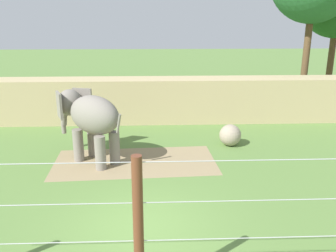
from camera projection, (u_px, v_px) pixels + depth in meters
The scene contains 6 objects.
ground_plane at pixel (141, 226), 10.04m from camera, with size 120.00×120.00×0.00m, color #5B7F3D.
dirt_patch at pixel (135, 162), 14.53m from camera, with size 6.52×3.19×0.01m, color #937F5B.
embankment_wall at pixel (146, 100), 19.98m from camera, with size 36.00×1.80×2.42m, color tan.
elephant at pixel (90, 117), 14.18m from camera, with size 3.23×3.07×2.80m.
enrichment_ball at pixel (230, 135), 16.29m from camera, with size 0.99×0.99×0.99m, color gray.
cable_fence at pixel (136, 232), 6.97m from camera, with size 10.84×0.21×3.21m.
Camera 1 is at (0.40, -8.81, 5.62)m, focal length 38.16 mm.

